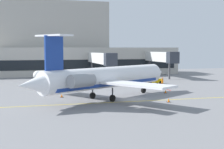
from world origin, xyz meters
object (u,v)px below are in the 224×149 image
at_px(belt_loader, 70,78).
at_px(fuel_tank, 48,75).
at_px(pushback_tractor, 152,79).
at_px(marshaller, 162,83).
at_px(baggage_tug, 126,80).
at_px(regional_jet, 105,78).

distance_m(belt_loader, fuel_tank, 5.52).
xyz_separation_m(pushback_tractor, belt_loader, (-15.44, 8.32, -0.08)).
relative_size(belt_loader, fuel_tank, 0.66).
height_order(belt_loader, marshaller, belt_loader).
relative_size(baggage_tug, belt_loader, 0.86).
height_order(regional_jet, marshaller, regional_jet).
xyz_separation_m(regional_jet, belt_loader, (-1.41, 25.07, -2.12)).
xyz_separation_m(regional_jet, baggage_tug, (8.54, 16.84, -2.04)).
bearing_deg(fuel_tank, regional_jet, -78.72).
xyz_separation_m(baggage_tug, pushback_tractor, (5.49, -0.10, 0.00)).
bearing_deg(regional_jet, fuel_tank, 101.28).
bearing_deg(pushback_tractor, belt_loader, 151.67).
height_order(regional_jet, fuel_tank, regional_jet).
xyz_separation_m(belt_loader, fuel_tank, (-4.28, 3.46, 0.35)).
distance_m(baggage_tug, marshaller, 8.13).
bearing_deg(regional_jet, marshaller, 37.62).
height_order(baggage_tug, pushback_tractor, baggage_tug).
bearing_deg(regional_jet, baggage_tug, 63.11).
bearing_deg(marshaller, pushback_tractor, 84.39).
distance_m(regional_jet, belt_loader, 25.19).
height_order(pushback_tractor, belt_loader, pushback_tractor).
height_order(baggage_tug, marshaller, baggage_tug).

